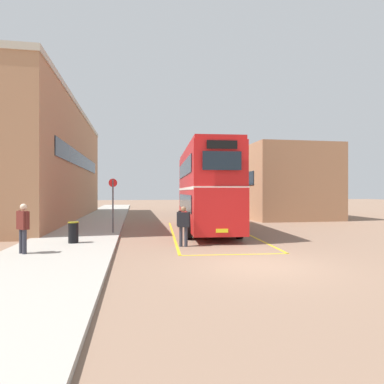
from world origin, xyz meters
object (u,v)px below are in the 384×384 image
(double_decker_bus, at_px, (205,188))
(pedestrian_waiting_near, at_px, (23,225))
(single_deck_bus, at_px, (205,198))
(pedestrian_boarding, at_px, (183,223))
(bus_stop_sign, at_px, (113,200))
(litter_bin, at_px, (73,232))

(double_decker_bus, relative_size, pedestrian_waiting_near, 6.13)
(single_deck_bus, relative_size, pedestrian_waiting_near, 5.68)
(pedestrian_boarding, bearing_deg, pedestrian_waiting_near, -167.18)
(pedestrian_waiting_near, bearing_deg, double_decker_bus, 39.67)
(single_deck_bus, height_order, pedestrian_waiting_near, single_deck_bus)
(single_deck_bus, distance_m, pedestrian_boarding, 20.22)
(single_deck_bus, distance_m, bus_stop_sign, 17.43)
(single_deck_bus, xyz_separation_m, pedestrian_boarding, (-5.09, -19.56, -0.67))
(litter_bin, bearing_deg, double_decker_bus, 33.23)
(double_decker_bus, bearing_deg, pedestrian_waiting_near, -140.33)
(single_deck_bus, xyz_separation_m, pedestrian_waiting_near, (-10.90, -20.88, -0.50))
(pedestrian_boarding, height_order, bus_stop_sign, bus_stop_sign)
(double_decker_bus, relative_size, single_deck_bus, 1.08)
(pedestrian_waiting_near, xyz_separation_m, bus_stop_sign, (2.69, 5.50, 0.69))
(bus_stop_sign, bearing_deg, double_decker_bus, 11.13)
(double_decker_bus, height_order, pedestrian_boarding, double_decker_bus)
(litter_bin, height_order, bus_stop_sign, bus_stop_sign)
(double_decker_bus, bearing_deg, pedestrian_boarding, -111.47)
(litter_bin, bearing_deg, single_deck_bus, 62.75)
(double_decker_bus, xyz_separation_m, pedestrian_boarding, (-2.04, -5.19, -1.55))
(double_decker_bus, distance_m, litter_bin, 8.09)
(pedestrian_boarding, bearing_deg, single_deck_bus, 75.42)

